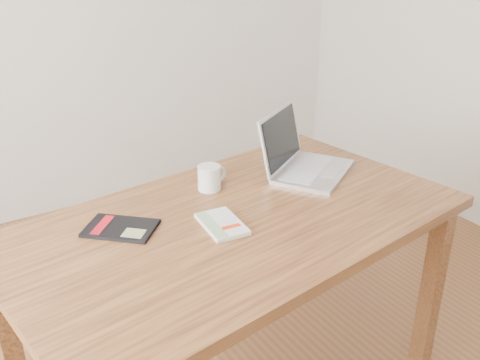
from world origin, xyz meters
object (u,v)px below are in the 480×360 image
coffee_mug (210,177)px  desk (237,240)px  white_guidebook (222,224)px  laptop (302,159)px  black_guidebook (121,228)px

coffee_mug → desk: bearing=-108.4°
desk → white_guidebook: 0.12m
white_guidebook → desk: bearing=25.4°
laptop → coffee_mug: laptop is taller
black_guidebook → laptop: bearing=-42.2°
desk → laptop: laptop is taller
desk → white_guidebook: white_guidebook is taller
white_guidebook → black_guidebook: (-0.28, 0.15, -0.00)m
black_guidebook → laptop: laptop is taller
black_guidebook → desk: bearing=-66.3°
desk → white_guidebook: size_ratio=8.04×
laptop → desk: bearing=172.5°
desk → laptop: size_ratio=3.64×
white_guidebook → coffee_mug: size_ratio=1.64×
laptop → coffee_mug: bearing=140.9°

